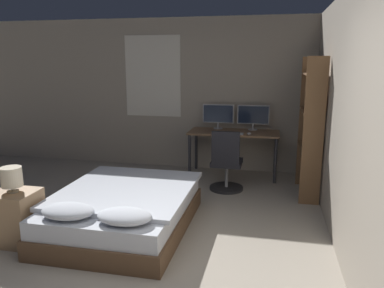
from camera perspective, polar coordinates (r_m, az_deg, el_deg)
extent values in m
cube|color=#9E9384|center=(6.76, 3.57, 7.42)|extent=(12.00, 0.06, 2.70)
cube|color=silver|center=(6.97, -5.99, 10.22)|extent=(1.04, 0.01, 1.45)
cube|color=black|center=(6.97, -5.98, 10.22)|extent=(0.96, 0.01, 1.37)
cube|color=#9E9384|center=(4.32, 21.95, 3.66)|extent=(0.06, 12.00, 2.70)
cube|color=brown|center=(4.61, -10.16, -11.20)|extent=(1.46, 1.94, 0.22)
cube|color=silver|center=(4.53, -10.26, -8.79)|extent=(1.40, 1.88, 0.19)
cube|color=silver|center=(4.59, -9.77, -6.86)|extent=(1.50, 1.63, 0.05)
ellipsoid|color=silver|center=(4.00, -18.40, -9.67)|extent=(0.55, 0.38, 0.13)
ellipsoid|color=silver|center=(3.74, -10.24, -10.78)|extent=(0.55, 0.38, 0.13)
cube|color=#997551|center=(4.57, -25.26, -10.03)|extent=(0.47, 0.43, 0.58)
cylinder|color=gray|center=(4.47, -25.61, -6.51)|extent=(0.12, 0.12, 0.01)
cylinder|color=gray|center=(4.46, -25.65, -6.12)|extent=(0.02, 0.02, 0.05)
cylinder|color=beige|center=(4.42, -25.81, -4.52)|extent=(0.22, 0.22, 0.21)
cube|color=#846042|center=(6.40, 6.39, 1.76)|extent=(1.52, 0.66, 0.03)
cylinder|color=#2D2D33|center=(6.32, -0.36, -1.89)|extent=(0.05, 0.05, 0.75)
cylinder|color=#2D2D33|center=(6.18, 12.59, -2.54)|extent=(0.05, 0.05, 0.75)
cylinder|color=#2D2D33|center=(6.85, 0.65, -0.76)|extent=(0.05, 0.05, 0.75)
cylinder|color=#2D2D33|center=(6.72, 12.59, -1.33)|extent=(0.05, 0.05, 0.75)
cylinder|color=#B7B7BC|center=(6.66, 3.99, 2.41)|extent=(0.16, 0.16, 0.01)
cylinder|color=#B7B7BC|center=(6.65, 3.99, 2.85)|extent=(0.03, 0.03, 0.09)
cube|color=#B7B7BC|center=(6.61, 4.02, 4.63)|extent=(0.55, 0.03, 0.33)
cube|color=#192338|center=(6.60, 4.00, 4.62)|extent=(0.52, 0.00, 0.30)
cylinder|color=#B7B7BC|center=(6.60, 9.25, 2.19)|extent=(0.16, 0.16, 0.01)
cylinder|color=#B7B7BC|center=(6.59, 9.26, 2.63)|extent=(0.03, 0.03, 0.09)
cube|color=#B7B7BC|center=(6.56, 9.33, 4.43)|extent=(0.55, 0.03, 0.33)
cube|color=#192338|center=(6.54, 9.32, 4.41)|extent=(0.52, 0.00, 0.30)
cube|color=#B7B7BC|center=(6.18, 6.18, 1.61)|extent=(0.36, 0.13, 0.02)
ellipsoid|color=#B7B7BC|center=(6.15, 8.69, 1.58)|extent=(0.07, 0.05, 0.04)
cylinder|color=black|center=(5.88, 5.25, -6.67)|extent=(0.52, 0.52, 0.04)
cylinder|color=gray|center=(5.82, 5.29, -4.84)|extent=(0.05, 0.05, 0.35)
cube|color=black|center=(5.76, 5.33, -2.82)|extent=(0.46, 0.46, 0.07)
cube|color=black|center=(5.50, 5.13, -0.59)|extent=(0.41, 0.05, 0.48)
cube|color=brown|center=(5.25, 18.02, 1.57)|extent=(0.28, 0.02, 2.01)
cube|color=brown|center=(6.11, 17.25, 3.09)|extent=(0.28, 0.02, 2.01)
cube|color=brown|center=(5.73, 17.40, -0.58)|extent=(0.28, 0.85, 0.02)
cube|color=brown|center=(5.64, 17.76, 4.80)|extent=(0.28, 0.85, 0.02)
cube|color=brown|center=(5.60, 18.12, 10.11)|extent=(0.28, 0.85, 0.02)
cube|color=teal|center=(5.32, 17.85, -0.31)|extent=(0.23, 0.03, 0.21)
cube|color=#7A387F|center=(5.35, 17.82, 0.01)|extent=(0.23, 0.03, 0.26)
cube|color=#BCB29E|center=(5.41, 17.75, -0.31)|extent=(0.23, 0.04, 0.17)
cube|color=teal|center=(5.45, 17.71, -0.10)|extent=(0.23, 0.03, 0.19)
cube|color=#337042|center=(5.49, 17.68, 0.01)|extent=(0.23, 0.03, 0.20)
cube|color=teal|center=(5.52, 17.65, 0.24)|extent=(0.23, 0.02, 0.23)
cube|color=#B2332D|center=(5.23, 18.24, 5.52)|extent=(0.23, 0.03, 0.22)
cube|color=orange|center=(5.27, 18.20, 5.61)|extent=(0.23, 0.03, 0.22)
cube|color=gold|center=(5.31, 18.16, 5.62)|extent=(0.23, 0.02, 0.22)
cube|color=#337042|center=(5.35, 18.13, 5.93)|extent=(0.23, 0.04, 0.26)
cube|color=orange|center=(5.39, 18.09, 5.99)|extent=(0.23, 0.04, 0.27)
cube|color=teal|center=(5.44, 18.03, 5.84)|extent=(0.23, 0.03, 0.23)
cube|color=#B2332D|center=(5.47, 18.00, 5.97)|extent=(0.23, 0.02, 0.24)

